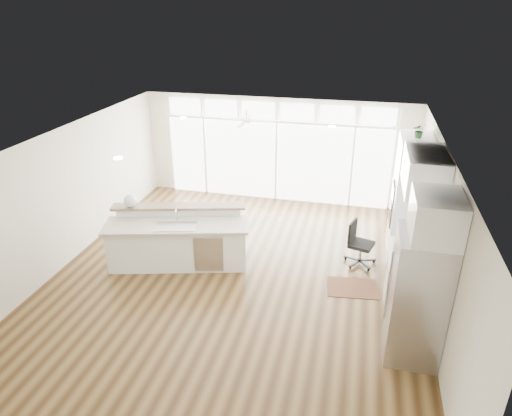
# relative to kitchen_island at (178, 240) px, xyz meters

# --- Properties ---
(floor) EXTENTS (7.00, 8.00, 0.02)m
(floor) POSITION_rel_kitchen_island_xyz_m (1.26, -0.19, -0.57)
(floor) COLOR #3C2712
(floor) RESTS_ON ground
(ceiling) EXTENTS (7.00, 8.00, 0.02)m
(ceiling) POSITION_rel_kitchen_island_xyz_m (1.26, -0.19, 2.14)
(ceiling) COLOR white
(ceiling) RESTS_ON wall_back
(wall_back) EXTENTS (7.00, 0.04, 2.70)m
(wall_back) POSITION_rel_kitchen_island_xyz_m (1.26, 3.81, 0.79)
(wall_back) COLOR beige
(wall_back) RESTS_ON floor
(wall_front) EXTENTS (7.00, 0.04, 2.70)m
(wall_front) POSITION_rel_kitchen_island_xyz_m (1.26, -4.19, 0.79)
(wall_front) COLOR beige
(wall_front) RESTS_ON floor
(wall_left) EXTENTS (0.04, 8.00, 2.70)m
(wall_left) POSITION_rel_kitchen_island_xyz_m (-2.24, -0.19, 0.79)
(wall_left) COLOR beige
(wall_left) RESTS_ON floor
(wall_right) EXTENTS (0.04, 8.00, 2.70)m
(wall_right) POSITION_rel_kitchen_island_xyz_m (4.76, -0.19, 0.79)
(wall_right) COLOR beige
(wall_right) RESTS_ON floor
(glass_wall) EXTENTS (5.80, 0.06, 2.08)m
(glass_wall) POSITION_rel_kitchen_island_xyz_m (1.26, 3.75, 0.49)
(glass_wall) COLOR white
(glass_wall) RESTS_ON wall_back
(transom_row) EXTENTS (5.90, 0.06, 0.40)m
(transom_row) POSITION_rel_kitchen_island_xyz_m (1.26, 3.75, 1.82)
(transom_row) COLOR white
(transom_row) RESTS_ON wall_back
(desk_window) EXTENTS (0.04, 0.85, 0.85)m
(desk_window) POSITION_rel_kitchen_island_xyz_m (4.72, 0.11, 0.99)
(desk_window) COLOR white
(desk_window) RESTS_ON wall_right
(ceiling_fan) EXTENTS (1.16, 1.16, 0.32)m
(ceiling_fan) POSITION_rel_kitchen_island_xyz_m (0.76, 2.61, 1.92)
(ceiling_fan) COLOR white
(ceiling_fan) RESTS_ON ceiling
(recessed_lights) EXTENTS (3.40, 3.00, 0.02)m
(recessed_lights) POSITION_rel_kitchen_island_xyz_m (1.26, 0.01, 2.12)
(recessed_lights) COLOR white
(recessed_lights) RESTS_ON ceiling
(oven_cabinet) EXTENTS (0.64, 1.20, 2.50)m
(oven_cabinet) POSITION_rel_kitchen_island_xyz_m (4.43, 1.61, 0.69)
(oven_cabinet) COLOR white
(oven_cabinet) RESTS_ON floor
(desk_nook) EXTENTS (0.72, 1.30, 0.76)m
(desk_nook) POSITION_rel_kitchen_island_xyz_m (4.39, 0.11, -0.18)
(desk_nook) COLOR white
(desk_nook) RESTS_ON floor
(upper_cabinets) EXTENTS (0.64, 1.30, 0.64)m
(upper_cabinets) POSITION_rel_kitchen_island_xyz_m (4.43, 0.11, 1.79)
(upper_cabinets) COLOR white
(upper_cabinets) RESTS_ON wall_right
(refrigerator) EXTENTS (0.76, 0.90, 2.00)m
(refrigerator) POSITION_rel_kitchen_island_xyz_m (4.37, -1.54, 0.44)
(refrigerator) COLOR #B0B0B5
(refrigerator) RESTS_ON floor
(fridge_cabinet) EXTENTS (0.64, 0.90, 0.60)m
(fridge_cabinet) POSITION_rel_kitchen_island_xyz_m (4.43, -1.54, 1.74)
(fridge_cabinet) COLOR white
(fridge_cabinet) RESTS_ON wall_right
(framed_photos) EXTENTS (0.06, 0.22, 0.80)m
(framed_photos) POSITION_rel_kitchen_island_xyz_m (4.72, 0.73, 0.84)
(framed_photos) COLOR black
(framed_photos) RESTS_ON wall_right
(kitchen_island) EXTENTS (2.99, 1.74, 1.12)m
(kitchen_island) POSITION_rel_kitchen_island_xyz_m (0.00, 0.00, 0.00)
(kitchen_island) COLOR white
(kitchen_island) RESTS_ON floor
(rug) EXTENTS (0.99, 0.76, 0.01)m
(rug) POSITION_rel_kitchen_island_xyz_m (3.47, -0.04, -0.55)
(rug) COLOR #351B10
(rug) RESTS_ON floor
(office_chair) EXTENTS (0.58, 0.55, 0.91)m
(office_chair) POSITION_rel_kitchen_island_xyz_m (3.57, 0.87, -0.11)
(office_chair) COLOR black
(office_chair) RESTS_ON floor
(fishbowl) EXTENTS (0.33, 0.33, 0.26)m
(fishbowl) POSITION_rel_kitchen_island_xyz_m (-1.02, 0.15, 0.69)
(fishbowl) COLOR silver
(fishbowl) RESTS_ON kitchen_island
(monitor) EXTENTS (0.08, 0.43, 0.36)m
(monitor) POSITION_rel_kitchen_island_xyz_m (4.31, 0.11, 0.38)
(monitor) COLOR black
(monitor) RESTS_ON desk_nook
(keyboard) EXTENTS (0.15, 0.30, 0.01)m
(keyboard) POSITION_rel_kitchen_island_xyz_m (4.14, 0.11, 0.21)
(keyboard) COLOR silver
(keyboard) RESTS_ON desk_nook
(potted_plant) EXTENTS (0.26, 0.29, 0.22)m
(potted_plant) POSITION_rel_kitchen_island_xyz_m (4.43, 1.61, 2.05)
(potted_plant) COLOR #2A622B
(potted_plant) RESTS_ON oven_cabinet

